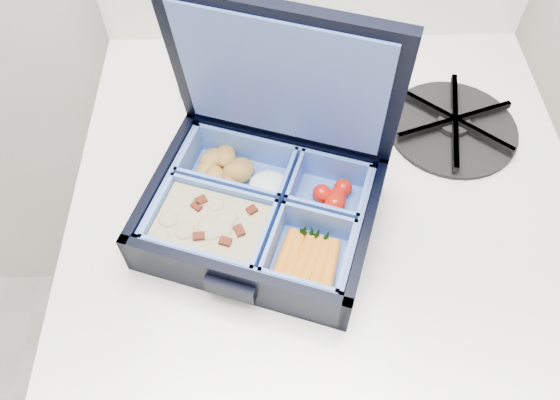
{
  "coord_description": "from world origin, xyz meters",
  "views": [
    {
      "loc": [
        0.49,
        1.26,
        1.44
      ],
      "look_at": [
        0.5,
        1.6,
        0.95
      ],
      "focal_mm": 35.0,
      "sensor_mm": 36.0,
      "label": 1
    }
  ],
  "objects_px": {
    "bento_box": "(261,212)",
    "fork": "(327,142)",
    "stove": "(309,311)",
    "burner_grate": "(454,123)"
  },
  "relations": [
    {
      "from": "burner_grate",
      "to": "fork",
      "type": "bearing_deg",
      "value": -173.16
    },
    {
      "from": "stove",
      "to": "fork",
      "type": "height_order",
      "value": "fork"
    },
    {
      "from": "burner_grate",
      "to": "fork",
      "type": "xyz_separation_m",
      "value": [
        -0.16,
        -0.02,
        -0.01
      ]
    },
    {
      "from": "burner_grate",
      "to": "fork",
      "type": "height_order",
      "value": "burner_grate"
    },
    {
      "from": "stove",
      "to": "burner_grate",
      "type": "height_order",
      "value": "burner_grate"
    },
    {
      "from": "bento_box",
      "to": "burner_grate",
      "type": "bearing_deg",
      "value": 48.57
    },
    {
      "from": "stove",
      "to": "bento_box",
      "type": "bearing_deg",
      "value": -131.37
    },
    {
      "from": "stove",
      "to": "burner_grate",
      "type": "relative_size",
      "value": 5.44
    },
    {
      "from": "bento_box",
      "to": "fork",
      "type": "distance_m",
      "value": 0.15
    },
    {
      "from": "bento_box",
      "to": "fork",
      "type": "xyz_separation_m",
      "value": [
        0.08,
        0.12,
        -0.03
      ]
    }
  ]
}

